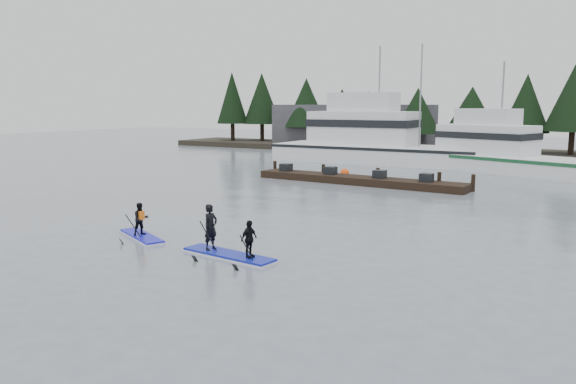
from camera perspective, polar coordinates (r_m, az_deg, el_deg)
The scene contains 10 objects.
ground at distance 20.45m, azimuth -8.65°, elevation -5.27°, with size 160.00×160.00×0.00m, color slate.
far_shore at distance 58.85m, azimuth 18.24°, elevation 3.85°, with size 70.00×8.00×0.60m, color #2D281E.
treeline at distance 58.88m, azimuth 18.23°, elevation 3.56°, with size 60.00×4.00×8.00m, color black, non-canonical shape.
waterfront_building at distance 65.05m, azimuth 6.55°, elevation 6.61°, with size 18.00×6.00×5.00m, color #4C4C51.
fishing_boat_large at distance 49.51m, azimuth 9.50°, elevation 3.98°, with size 20.26×5.70×11.13m.
fishing_boat_medium at distance 45.12m, azimuth 20.97°, elevation 2.79°, with size 16.21×9.39×9.14m.
floating_dock at distance 35.86m, azimuth 7.10°, elevation 1.20°, with size 13.97×1.86×0.47m, color black.
buoy_b at distance 40.19m, azimuth 5.77°, elevation 1.71°, with size 0.62×0.62×0.62m, color #FF490C.
paddleboard_solo at distance 21.83m, azimuth -14.70°, elevation -3.29°, with size 2.88×1.81×1.81m.
paddleboard_duo at distance 18.59m, azimuth -6.15°, elevation -4.94°, with size 3.53×1.36×2.14m.
Camera 1 is at (12.64, -15.29, 4.94)m, focal length 35.00 mm.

